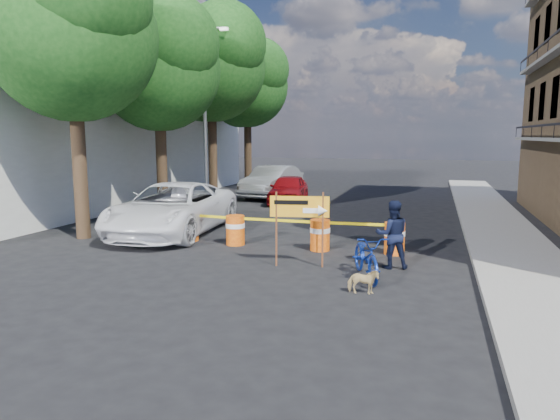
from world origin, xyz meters
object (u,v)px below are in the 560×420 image
Objects in this scene: barrel_mid_left at (235,229)px; sedan_red at (289,189)px; pedestrian at (392,234)px; dog at (363,281)px; barrel_far_right at (394,238)px; barrel_mid_right at (320,234)px; bicycle at (367,236)px; suv_white at (173,209)px; detour_sign at (307,212)px; barrel_far_left at (189,226)px; sedan_silver at (272,181)px.

sedan_red is (-1.08, 9.50, 0.22)m from barrel_mid_left.
dog is at bearing 64.69° from pedestrian.
sedan_red is (-5.79, 9.32, 0.22)m from barrel_far_right.
barrel_far_right is (2.09, 0.16, 0.00)m from barrel_mid_right.
pedestrian is 1.23m from bicycle.
bicycle is 0.33× the size of suv_white.
detour_sign is 12.00m from sedan_red.
dog is (4.36, -3.64, -0.20)m from barrel_mid_left.
detour_sign reaches higher than pedestrian.
barrel_far_right is at bearing 4.27° from barrel_mid_right.
detour_sign is 6.10m from suv_white.
barrel_mid_left is 1.00× the size of barrel_mid_right.
suv_white is at bearing 141.12° from detour_sign.
barrel_far_left is 0.18× the size of sedan_silver.
barrel_far_right is at bearing -10.67° from suv_white.
dog is 0.11× the size of suv_white.
barrel_far_left is 0.47× the size of detour_sign.
pedestrian is 14.89m from sedan_silver.
pedestrian is (2.05, 0.54, -0.54)m from detour_sign.
sedan_silver is at bearing 95.00° from barrel_far_left.
barrel_far_left is 6.43m from bicycle.
barrel_mid_right is 2.09m from barrel_far_right.
barrel_mid_left is at bearing -31.25° from pedestrian.
pedestrian is 2.43m from dog.
sedan_red is (-3.79, 11.36, -0.70)m from detour_sign.
sedan_silver is (-7.32, 11.44, 0.37)m from barrel_far_right.
barrel_mid_right is 0.53× the size of pedestrian.
suv_white is at bearing 50.83° from dog.
suv_white reaches higher than barrel_mid_right.
detour_sign reaches higher than dog.
suv_white is (-7.03, 4.62, 0.58)m from dog.
detour_sign is at bearing -0.96° from pedestrian.
detour_sign is at bearing -134.41° from barrel_far_right.
barrel_far_left reaches higher than dog.
pedestrian is at bearing -32.16° from barrel_mid_right.
bicycle is at bearing -31.46° from detour_sign.
dog is at bearing -32.24° from barrel_far_left.
barrel_far_right is 0.47× the size of detour_sign.
suv_white is 1.21× the size of sedan_silver.
barrel_far_right reaches higher than dog.
barrel_far_right is 0.18× the size of sedan_silver.
barrel_far_right is 3.00m from detour_sign.
dog is at bearing -59.90° from sedan_silver.
barrel_far_right is at bearing 58.85° from bicycle.
barrel_mid_right is 0.18× the size of sedan_silver.
bicycle is at bearing -99.42° from barrel_far_right.
sedan_red is (-3.70, 9.48, 0.22)m from barrel_mid_right.
detour_sign is 0.38× the size of sedan_silver.
pedestrian reaches higher than barrel_mid_left.
sedan_silver is at bearing 114.27° from barrel_mid_right.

